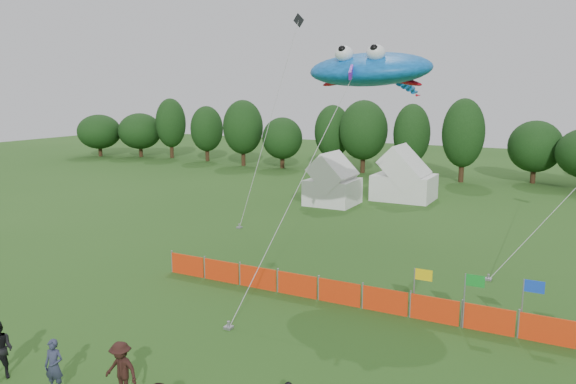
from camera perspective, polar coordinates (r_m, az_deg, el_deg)
The scene contains 9 objects.
treeline at distance 57.62m, azimuth 20.09°, elevation 5.01°, with size 104.57×8.78×8.36m.
tent_left at distance 44.22m, azimuth 4.57°, elevation 0.87°, with size 3.73×3.73×3.29m.
tent_right at distance 46.90m, azimuth 11.73°, elevation 1.30°, with size 4.81×3.85×3.40m.
barrier_fence at distance 23.76m, azimuth 7.47°, elevation -10.48°, with size 19.90×0.06×1.00m.
flag_row at distance 22.38m, azimuth 20.47°, elevation -9.97°, with size 6.73×0.38×2.20m.
spectator_a at distance 18.80m, azimuth -22.67°, elevation -15.99°, with size 0.60×0.39×1.64m, color #2C314A.
spectator_c at distance 17.82m, azimuth -16.59°, elevation -16.94°, with size 1.12×0.64×1.73m, color black.
stingray_kite at distance 28.32m, azimuth 8.65°, elevation 12.16°, with size 6.74×18.05×11.00m.
small_kite_dark at distance 37.71m, azimuth -1.24°, elevation 9.33°, with size 2.46×5.12×13.97m.
Camera 1 is at (9.56, -11.95, 8.91)m, focal length 35.00 mm.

